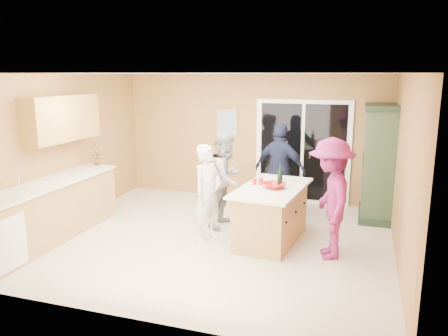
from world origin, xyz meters
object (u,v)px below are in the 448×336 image
(kitchen_island, at_px, (271,216))
(woman_grey, at_px, (226,179))
(green_hutch, at_px, (378,164))
(woman_magenta, at_px, (331,199))
(woman_navy, at_px, (280,170))
(woman_white, at_px, (208,193))

(kitchen_island, bearing_deg, woman_grey, 157.54)
(kitchen_island, height_order, green_hutch, green_hutch)
(kitchen_island, bearing_deg, green_hutch, 53.16)
(woman_magenta, bearing_deg, woman_navy, -161.57)
(green_hutch, relative_size, woman_white, 1.35)
(woman_navy, distance_m, woman_magenta, 1.98)
(green_hutch, distance_m, woman_navy, 1.76)
(green_hutch, xyz_separation_m, woman_grey, (-2.49, -1.21, -0.18))
(woman_grey, bearing_deg, woman_magenta, -105.46)
(kitchen_island, relative_size, woman_navy, 1.02)
(woman_grey, bearing_deg, kitchen_island, -109.34)
(woman_grey, distance_m, woman_navy, 1.15)
(kitchen_island, relative_size, green_hutch, 0.85)
(kitchen_island, height_order, woman_white, woman_white)
(woman_grey, bearing_deg, woman_white, -175.48)
(kitchen_island, xyz_separation_m, woman_magenta, (0.91, -0.35, 0.45))
(woman_grey, bearing_deg, green_hutch, -54.74)
(woman_grey, xyz_separation_m, woman_navy, (0.78, 0.84, 0.03))
(woman_grey, height_order, woman_navy, woman_navy)
(woman_white, distance_m, woman_grey, 0.77)
(woman_white, xyz_separation_m, woman_magenta, (1.88, -0.07, 0.10))
(woman_navy, relative_size, woman_magenta, 0.99)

